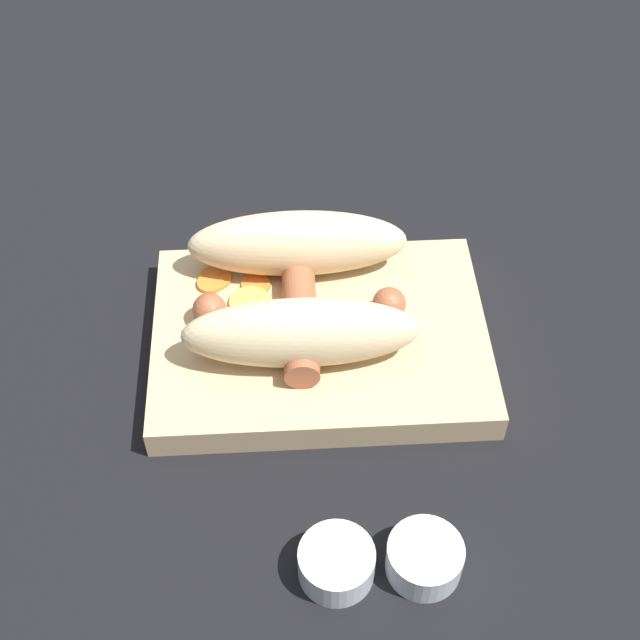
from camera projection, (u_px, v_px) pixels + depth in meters
ground_plane at (320, 349)px, 0.71m from camera, size 3.00×3.00×0.00m
food_tray at (320, 339)px, 0.70m from camera, size 0.26×0.19×0.03m
bread_roll at (299, 286)px, 0.68m from camera, size 0.18×0.14×0.06m
sausage at (299, 307)px, 0.68m from camera, size 0.16×0.14×0.03m
pickled_veggies at (237, 292)px, 0.71m from camera, size 0.07×0.07×0.00m
condiment_cup_near at (337, 564)px, 0.57m from camera, size 0.05×0.05×0.03m
condiment_cup_far at (424, 559)px, 0.58m from camera, size 0.05×0.05×0.03m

